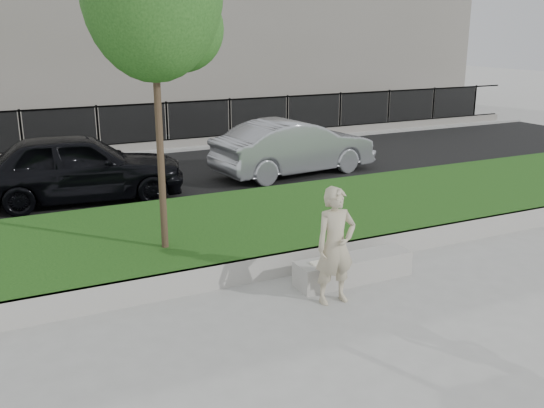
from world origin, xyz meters
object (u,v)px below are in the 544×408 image
stone_bench (353,268)px  man (335,246)px  car_dark (79,167)px  car_silver (294,147)px  book (317,263)px

stone_bench → man: man is taller
car_dark → car_silver: 5.69m
book → car_silver: car_silver is taller
car_dark → car_silver: (5.68, 0.22, -0.06)m
man → book: (0.02, 0.53, -0.46)m
stone_bench → car_silver: bearing=69.3°
book → car_silver: (3.22, 6.76, 0.37)m
book → car_silver: size_ratio=0.04×
man → car_silver: bearing=67.9°
stone_bench → car_silver: (2.55, 6.77, 0.58)m
stone_bench → car_dark: car_dark is taller
stone_bench → man: bearing=-142.5°
stone_bench → man: 1.09m
car_dark → car_silver: bearing=-80.9°
book → stone_bench: bearing=-1.8°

